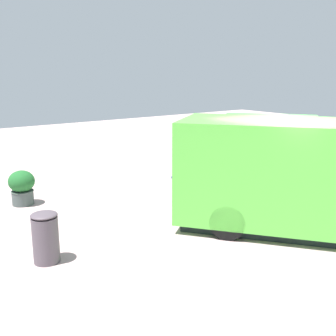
# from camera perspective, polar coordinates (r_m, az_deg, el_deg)

# --- Properties ---
(ground_plane) EXTENTS (40.00, 40.00, 0.00)m
(ground_plane) POSITION_cam_1_polar(r_m,az_deg,el_deg) (9.48, 15.92, -7.61)
(ground_plane) COLOR #BDA09D
(food_truck) EXTENTS (5.24, 4.63, 2.34)m
(food_truck) POSITION_cam_1_polar(r_m,az_deg,el_deg) (8.91, 17.46, -1.51)
(food_truck) COLOR #5CD144
(food_truck) RESTS_ON ground_plane
(person_customer) EXTENTS (0.80, 0.52, 0.89)m
(person_customer) POSITION_cam_1_polar(r_m,az_deg,el_deg) (12.73, 1.53, -0.09)
(person_customer) COLOR navy
(person_customer) RESTS_ON ground_plane
(planter_flowering_near) EXTENTS (0.65, 0.65, 0.89)m
(planter_flowering_near) POSITION_cam_1_polar(r_m,az_deg,el_deg) (10.95, -19.82, -2.44)
(planter_flowering_near) COLOR #465250
(planter_flowering_near) RESTS_ON ground_plane
(planter_flowering_far) EXTENTS (0.52, 0.52, 0.74)m
(planter_flowering_far) POSITION_cam_1_polar(r_m,az_deg,el_deg) (14.33, 9.65, 1.42)
(planter_flowering_far) COLOR #B37145
(planter_flowering_far) RESTS_ON ground_plane
(trash_bin) EXTENTS (0.47, 0.47, 0.93)m
(trash_bin) POSITION_cam_1_polar(r_m,az_deg,el_deg) (7.58, -16.81, -9.25)
(trash_bin) COLOR #534B54
(trash_bin) RESTS_ON ground_plane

